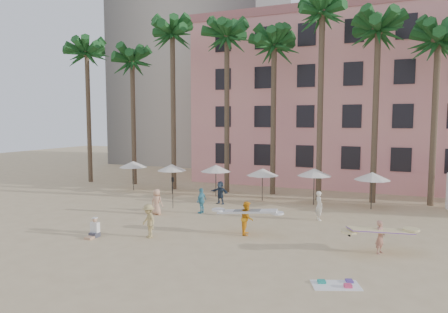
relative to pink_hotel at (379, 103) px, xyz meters
name	(u,v)px	position (x,y,z in m)	size (l,w,h in m)	color
ground	(207,250)	(-7.00, -26.00, -8.00)	(120.00, 120.00, 0.00)	#D1B789
pink_hotel	(379,103)	(0.00, 0.00, 0.00)	(35.00, 14.00, 16.00)	#F7A096
palm_row	(291,36)	(-6.49, -11.00, 4.97)	(44.40, 5.40, 16.30)	brown
umbrella_row	(238,170)	(-10.00, -13.50, -5.67)	(22.50, 2.70, 2.73)	#332B23
beach_towel	(337,284)	(-0.67, -27.81, -7.97)	(2.04, 1.59, 0.14)	white
carrier_yellow	(380,234)	(0.77, -23.27, -7.08)	(3.06, 2.14, 1.58)	tan
carrier_white	(247,217)	(-6.09, -22.68, -7.02)	(3.35, 1.22, 1.84)	#FFA61A
beachgoers	(200,204)	(-10.18, -20.12, -7.12)	(11.05, 10.44, 1.85)	tan
paddle	(173,189)	(-13.16, -18.47, -6.59)	(0.18, 0.04, 2.23)	black
seated_man	(94,230)	(-13.54, -26.32, -7.64)	(0.46, 0.81, 1.05)	#3F3F4C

